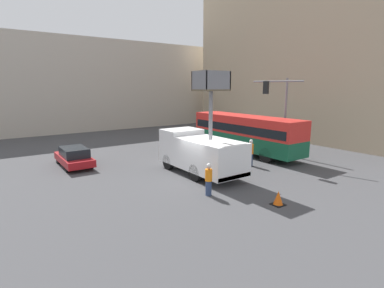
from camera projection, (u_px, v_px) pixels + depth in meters
ground_plane at (197, 180)px, 18.46m from camera, size 120.00×120.00×0.00m
building_backdrop_far at (72, 85)px, 40.60m from camera, size 44.00×10.00×11.65m
building_backdrop_side at (312, 58)px, 34.13m from camera, size 10.00×28.00×17.71m
utility_truck at (200, 151)px, 19.36m from camera, size 2.53×6.48×6.55m
city_bus at (245, 131)px, 25.62m from camera, size 2.51×10.88×3.22m
traffic_light_pole at (279, 104)px, 23.32m from camera, size 4.06×3.81×6.34m
road_worker_near_truck at (209, 180)px, 15.64m from camera, size 0.38×0.38×1.75m
road_worker_directing at (251, 153)px, 21.54m from camera, size 0.38×0.38×1.94m
traffic_cone_near_truck at (278, 198)px, 14.47m from camera, size 0.61×0.61×0.69m
parked_car_curbside at (74, 157)px, 21.43m from camera, size 1.82×4.50×1.40m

